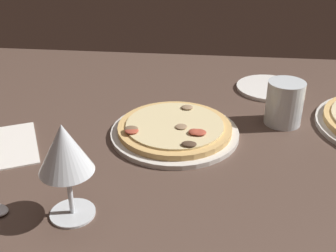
# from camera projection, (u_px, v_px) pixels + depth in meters

# --- Properties ---
(dining_table) EXTENTS (1.50, 1.10, 0.04)m
(dining_table) POSITION_uv_depth(u_px,v_px,m) (161.00, 152.00, 0.87)
(dining_table) COLOR brown
(dining_table) RESTS_ON ground
(pizza_main) EXTENTS (0.27, 0.27, 0.03)m
(pizza_main) POSITION_uv_depth(u_px,v_px,m) (175.00, 130.00, 0.88)
(pizza_main) COLOR silver
(pizza_main) RESTS_ON dining_table
(wine_glass_far) EXTENTS (0.08, 0.08, 0.16)m
(wine_glass_far) POSITION_uv_depth(u_px,v_px,m) (65.00, 152.00, 0.61)
(wine_glass_far) COLOR silver
(wine_glass_far) RESTS_ON dining_table
(water_glass) EXTENTS (0.08, 0.08, 0.10)m
(water_glass) POSITION_uv_depth(u_px,v_px,m) (284.00, 105.00, 0.92)
(water_glass) COLOR silver
(water_glass) RESTS_ON dining_table
(side_plate) EXTENTS (0.16, 0.16, 0.01)m
(side_plate) POSITION_uv_depth(u_px,v_px,m) (269.00, 88.00, 1.10)
(side_plate) COLOR white
(side_plate) RESTS_ON dining_table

